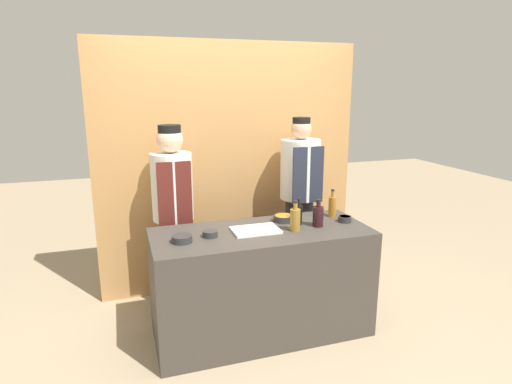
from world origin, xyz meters
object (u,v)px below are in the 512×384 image
sauce_bowl_yellow (345,219)px  bottle_amber (332,206)px  sauce_bowl_green (182,238)px  chef_right (300,200)px  bottle_soy (298,214)px  sauce_bowl_red (210,233)px  bottle_vinegar (295,219)px  cutting_board (256,230)px  sauce_bowl_orange (283,218)px  bottle_wine (318,216)px  chef_left (173,212)px

sauce_bowl_yellow → bottle_amber: size_ratio=0.45×
sauce_bowl_green → chef_right: 1.42m
bottle_soy → bottle_amber: 0.38m
sauce_bowl_red → bottle_vinegar: 0.67m
sauce_bowl_yellow → bottle_vinegar: bearing=-170.4°
sauce_bowl_red → bottle_amber: 1.13m
cutting_board → sauce_bowl_red: bearing=-178.3°
bottle_vinegar → sauce_bowl_orange: bearing=88.8°
bottle_vinegar → chef_right: size_ratio=0.14×
cutting_board → chef_right: (0.66, 0.64, 0.03)m
sauce_bowl_yellow → chef_right: chef_right is taller
sauce_bowl_red → bottle_wine: bottle_wine is taller
sauce_bowl_red → bottle_soy: size_ratio=0.51×
sauce_bowl_green → bottle_amber: 1.36m
bottle_vinegar → chef_right: (0.36, 0.72, -0.05)m
sauce_bowl_yellow → bottle_vinegar: (-0.49, -0.08, 0.07)m
sauce_bowl_green → chef_right: chef_right is taller
bottle_soy → bottle_wine: bottle_wine is taller
sauce_bowl_yellow → sauce_bowl_green: bearing=-177.5°
bottle_soy → bottle_amber: bottle_amber is taller
bottle_soy → bottle_amber: size_ratio=0.91×
cutting_board → bottle_wine: bottle_wine is taller
sauce_bowl_green → sauce_bowl_yellow: bearing=2.5°
sauce_bowl_orange → sauce_bowl_red: sauce_bowl_orange is taller
cutting_board → bottle_soy: bottle_soy is taller
bottle_amber → chef_left: chef_left is taller
cutting_board → bottle_vinegar: 0.32m
sauce_bowl_green → bottle_wine: bearing=1.3°
sauce_bowl_red → bottle_soy: 0.76m
sauce_bowl_green → chef_right: bearing=29.4°
sauce_bowl_orange → bottle_soy: bearing=-52.9°
sauce_bowl_green → bottle_soy: bearing=7.2°
sauce_bowl_orange → sauce_bowl_yellow: (0.48, -0.18, -0.00)m
sauce_bowl_orange → sauce_bowl_red: bearing=-164.5°
sauce_bowl_red → bottle_soy: (0.75, 0.07, 0.06)m
bottle_vinegar → bottle_amber: size_ratio=1.00×
sauce_bowl_green → bottle_soy: bottle_soy is taller
sauce_bowl_orange → bottle_wine: bearing=-44.1°
sauce_bowl_red → cutting_board: size_ratio=0.31×
bottle_vinegar → bottle_wine: bottle_vinegar is taller
sauce_bowl_orange → chef_right: size_ratio=0.10×
sauce_bowl_yellow → cutting_board: bearing=180.0°
bottle_soy → chef_right: size_ratio=0.13×
chef_left → chef_right: 1.21m
sauce_bowl_red → chef_left: (-0.19, 0.65, 0.00)m
cutting_board → bottle_vinegar: bearing=-15.5°
bottle_amber → chef_left: size_ratio=0.15×
bottle_amber → chef_left: 1.39m
sauce_bowl_red → bottle_amber: bearing=8.9°
chef_left → sauce_bowl_red: bearing=-73.7°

